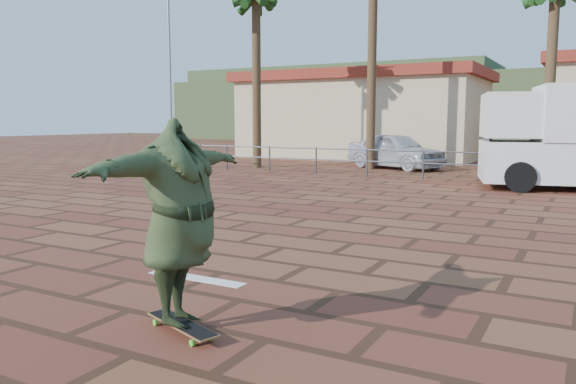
% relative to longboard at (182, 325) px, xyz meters
% --- Properties ---
extents(ground, '(120.00, 120.00, 0.00)m').
position_rel_longboard_xyz_m(ground, '(-1.72, 2.73, -0.08)').
color(ground, brown).
rests_on(ground, ground).
extents(paint_stripe, '(1.40, 0.22, 0.01)m').
position_rel_longboard_xyz_m(paint_stripe, '(-1.02, 1.53, -0.08)').
color(paint_stripe, white).
rests_on(paint_stripe, ground).
extents(guardrail, '(24.06, 0.06, 1.00)m').
position_rel_longboard_xyz_m(guardrail, '(-1.72, 14.73, 0.60)').
color(guardrail, '#47494F').
rests_on(guardrail, ground).
extents(flagpole, '(1.30, 0.10, 8.00)m').
position_rel_longboard_xyz_m(flagpole, '(-11.60, 13.73, 4.56)').
color(flagpole, gray).
rests_on(flagpole, ground).
extents(palm_far_left, '(2.40, 2.40, 8.25)m').
position_rel_longboard_xyz_m(palm_far_left, '(-9.22, 16.23, 6.75)').
color(palm_far_left, brown).
rests_on(palm_far_left, ground).
extents(building_west, '(12.60, 7.60, 4.50)m').
position_rel_longboard_xyz_m(building_west, '(-7.72, 24.73, 2.20)').
color(building_west, beige).
rests_on(building_west, ground).
extents(hill_front, '(70.00, 18.00, 6.00)m').
position_rel_longboard_xyz_m(hill_front, '(-1.72, 52.73, 2.92)').
color(hill_front, '#384C28').
rests_on(hill_front, ground).
extents(hill_back, '(35.00, 14.00, 8.00)m').
position_rel_longboard_xyz_m(hill_back, '(-23.72, 58.73, 3.92)').
color(hill_back, '#384C28').
rests_on(hill_back, ground).
extents(longboard, '(0.99, 0.54, 0.10)m').
position_rel_longboard_xyz_m(longboard, '(0.00, 0.00, 0.00)').
color(longboard, olive).
rests_on(longboard, ground).
extents(skateboarder, '(0.88, 2.41, 1.92)m').
position_rel_longboard_xyz_m(skateboarder, '(0.00, 0.00, 0.98)').
color(skateboarder, '#334324').
rests_on(skateboarder, longboard).
extents(car_silver, '(4.72, 3.43, 1.49)m').
position_rel_longboard_xyz_m(car_silver, '(-3.91, 18.49, 0.67)').
color(car_silver, silver).
rests_on(car_silver, ground).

